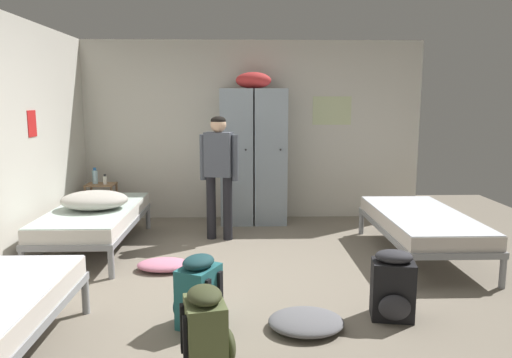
{
  "coord_description": "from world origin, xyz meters",
  "views": [
    {
      "loc": [
        -0.13,
        -4.28,
        1.69
      ],
      "look_at": [
        0.0,
        0.26,
        0.95
      ],
      "focal_mm": 33.77,
      "sensor_mm": 36.0,
      "label": 1
    }
  ],
  "objects_px": {
    "backpack_black": "(393,287)",
    "clothes_pile_pink": "(164,265)",
    "bed_left_rear": "(95,217)",
    "lotion_bottle": "(105,180)",
    "bed_right": "(421,223)",
    "water_bottle": "(95,176)",
    "clothes_pile_grey": "(306,322)",
    "backpack_olive": "(207,331)",
    "person_traveler": "(219,166)",
    "bedding_heap": "(95,200)",
    "locker_bank": "(254,154)",
    "shelf_unit": "(102,200)",
    "backpack_teal": "(198,292)"
  },
  "relations": [
    {
      "from": "backpack_black",
      "to": "clothes_pile_pink",
      "type": "bearing_deg",
      "value": 149.74
    },
    {
      "from": "bed_left_rear",
      "to": "lotion_bottle",
      "type": "bearing_deg",
      "value": 99.21
    },
    {
      "from": "bed_right",
      "to": "water_bottle",
      "type": "relative_size",
      "value": 8.67
    },
    {
      "from": "clothes_pile_grey",
      "to": "clothes_pile_pink",
      "type": "bearing_deg",
      "value": 134.13
    },
    {
      "from": "bed_right",
      "to": "clothes_pile_pink",
      "type": "xyz_separation_m",
      "value": [
        -2.74,
        -0.35,
        -0.33
      ]
    },
    {
      "from": "backpack_olive",
      "to": "clothes_pile_grey",
      "type": "relative_size",
      "value": 0.97
    },
    {
      "from": "bed_left_rear",
      "to": "clothes_pile_pink",
      "type": "relative_size",
      "value": 3.51
    },
    {
      "from": "person_traveler",
      "to": "backpack_black",
      "type": "distance_m",
      "value": 2.75
    },
    {
      "from": "person_traveler",
      "to": "water_bottle",
      "type": "height_order",
      "value": "person_traveler"
    },
    {
      "from": "bedding_heap",
      "to": "backpack_black",
      "type": "height_order",
      "value": "bedding_heap"
    },
    {
      "from": "locker_bank",
      "to": "backpack_black",
      "type": "xyz_separation_m",
      "value": [
        1.01,
        -3.07,
        -0.71
      ]
    },
    {
      "from": "shelf_unit",
      "to": "backpack_olive",
      "type": "bearing_deg",
      "value": -65.19
    },
    {
      "from": "bed_left_rear",
      "to": "clothes_pile_grey",
      "type": "relative_size",
      "value": 3.34
    },
    {
      "from": "backpack_black",
      "to": "clothes_pile_grey",
      "type": "relative_size",
      "value": 0.97
    },
    {
      "from": "locker_bank",
      "to": "bed_left_rear",
      "type": "xyz_separation_m",
      "value": [
        -1.84,
        -1.23,
        -0.59
      ]
    },
    {
      "from": "lotion_bottle",
      "to": "backpack_teal",
      "type": "xyz_separation_m",
      "value": [
        1.52,
        -3.02,
        -0.37
      ]
    },
    {
      "from": "backpack_black",
      "to": "shelf_unit",
      "type": "bearing_deg",
      "value": 136.0
    },
    {
      "from": "locker_bank",
      "to": "backpack_olive",
      "type": "relative_size",
      "value": 3.76
    },
    {
      "from": "water_bottle",
      "to": "backpack_olive",
      "type": "bearing_deg",
      "value": -64.3
    },
    {
      "from": "shelf_unit",
      "to": "clothes_pile_pink",
      "type": "relative_size",
      "value": 1.05
    },
    {
      "from": "backpack_olive",
      "to": "bedding_heap",
      "type": "bearing_deg",
      "value": 119.89
    },
    {
      "from": "clothes_pile_grey",
      "to": "water_bottle",
      "type": "bearing_deg",
      "value": 128.05
    },
    {
      "from": "clothes_pile_grey",
      "to": "locker_bank",
      "type": "bearing_deg",
      "value": 95.58
    },
    {
      "from": "backpack_black",
      "to": "backpack_teal",
      "type": "bearing_deg",
      "value": -177.51
    },
    {
      "from": "bedding_heap",
      "to": "clothes_pile_grey",
      "type": "distance_m",
      "value": 2.94
    },
    {
      "from": "shelf_unit",
      "to": "clothes_pile_grey",
      "type": "bearing_deg",
      "value": -52.69
    },
    {
      "from": "shelf_unit",
      "to": "backpack_teal",
      "type": "bearing_deg",
      "value": -62.53
    },
    {
      "from": "bed_right",
      "to": "bedding_heap",
      "type": "bearing_deg",
      "value": 175.35
    },
    {
      "from": "bedding_heap",
      "to": "backpack_teal",
      "type": "xyz_separation_m",
      "value": [
        1.31,
        -1.86,
        -0.33
      ]
    },
    {
      "from": "locker_bank",
      "to": "lotion_bottle",
      "type": "height_order",
      "value": "locker_bank"
    },
    {
      "from": "bed_left_rear",
      "to": "bedding_heap",
      "type": "distance_m",
      "value": 0.22
    },
    {
      "from": "shelf_unit",
      "to": "lotion_bottle",
      "type": "xyz_separation_m",
      "value": [
        0.07,
        -0.04,
        0.28
      ]
    },
    {
      "from": "backpack_black",
      "to": "clothes_pile_pink",
      "type": "relative_size",
      "value": 1.01
    },
    {
      "from": "shelf_unit",
      "to": "clothes_pile_grey",
      "type": "relative_size",
      "value": 1.0
    },
    {
      "from": "bed_right",
      "to": "clothes_pile_pink",
      "type": "distance_m",
      "value": 2.78
    },
    {
      "from": "lotion_bottle",
      "to": "backpack_black",
      "type": "distance_m",
      "value": 4.25
    },
    {
      "from": "locker_bank",
      "to": "person_traveler",
      "type": "bearing_deg",
      "value": -117.75
    },
    {
      "from": "water_bottle",
      "to": "clothes_pile_grey",
      "type": "xyz_separation_m",
      "value": [
        2.48,
        -3.17,
        -0.61
      ]
    },
    {
      "from": "bed_left_rear",
      "to": "clothes_pile_grey",
      "type": "height_order",
      "value": "bed_left_rear"
    },
    {
      "from": "bedding_heap",
      "to": "clothes_pile_grey",
      "type": "relative_size",
      "value": 1.3
    },
    {
      "from": "backpack_olive",
      "to": "lotion_bottle",
      "type": "bearing_deg",
      "value": 114.13
    },
    {
      "from": "bed_right",
      "to": "backpack_teal",
      "type": "height_order",
      "value": "backpack_teal"
    },
    {
      "from": "bedding_heap",
      "to": "clothes_pile_pink",
      "type": "bearing_deg",
      "value": -36.87
    },
    {
      "from": "bedding_heap",
      "to": "backpack_black",
      "type": "bearing_deg",
      "value": -32.38
    },
    {
      "from": "shelf_unit",
      "to": "person_traveler",
      "type": "relative_size",
      "value": 0.38
    },
    {
      "from": "bedding_heap",
      "to": "lotion_bottle",
      "type": "xyz_separation_m",
      "value": [
        -0.21,
        1.16,
        0.04
      ]
    },
    {
      "from": "water_bottle",
      "to": "backpack_teal",
      "type": "bearing_deg",
      "value": -61.52
    },
    {
      "from": "clothes_pile_pink",
      "to": "lotion_bottle",
      "type": "bearing_deg",
      "value": 120.55
    },
    {
      "from": "bed_left_rear",
      "to": "backpack_black",
      "type": "bearing_deg",
      "value": -32.9
    },
    {
      "from": "bedding_heap",
      "to": "backpack_teal",
      "type": "height_order",
      "value": "bedding_heap"
    }
  ]
}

